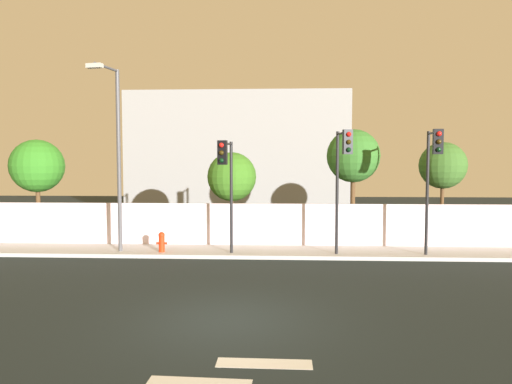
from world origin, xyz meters
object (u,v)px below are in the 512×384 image
at_px(roadside_tree_midright, 353,156).
at_px(roadside_tree_rightmost, 443,166).
at_px(traffic_light_center, 343,165).
at_px(traffic_light_right, 433,165).
at_px(roadside_tree_leftmost, 37,166).
at_px(fire_hydrant, 162,241).
at_px(traffic_light_left, 226,172).
at_px(street_lamp_curbside, 116,146).
at_px(roadside_tree_midleft, 232,177).

relative_size(roadside_tree_midright, roadside_tree_rightmost, 1.12).
bearing_deg(traffic_light_center, traffic_light_right, -1.69).
distance_m(roadside_tree_leftmost, roadside_tree_rightmost, 18.48).
distance_m(traffic_light_center, traffic_light_right, 3.32).
relative_size(fire_hydrant, roadside_tree_midright, 0.15).
distance_m(traffic_light_left, street_lamp_curbside, 4.64).
bearing_deg(roadside_tree_midright, traffic_light_right, -55.69).
relative_size(roadside_tree_leftmost, roadside_tree_rightmost, 1.03).
bearing_deg(roadside_tree_leftmost, traffic_light_right, -11.72).
bearing_deg(traffic_light_center, roadside_tree_leftmost, 165.92).
bearing_deg(traffic_light_right, roadside_tree_midright, 124.31).
relative_size(traffic_light_left, roadside_tree_midleft, 1.05).
height_order(traffic_light_left, roadside_tree_midright, roadside_tree_midright).
bearing_deg(traffic_light_right, roadside_tree_midleft, 155.95).
relative_size(traffic_light_right, roadside_tree_rightmost, 1.03).
xyz_separation_m(traffic_light_center, fire_hydrant, (-7.11, 0.65, -3.06)).
height_order(traffic_light_left, roadside_tree_midleft, traffic_light_left).
bearing_deg(fire_hydrant, traffic_light_right, -4.09).
bearing_deg(traffic_light_right, roadside_tree_leftmost, 168.28).
xyz_separation_m(street_lamp_curbside, fire_hydrant, (1.78, 0.06, -3.82)).
xyz_separation_m(roadside_tree_leftmost, roadside_tree_midright, (14.52, -0.00, 0.44)).
bearing_deg(fire_hydrant, roadside_tree_rightmost, 12.99).
height_order(traffic_light_right, fire_hydrant, traffic_light_right).
distance_m(traffic_light_center, roadside_tree_midleft, 5.71).
height_order(traffic_light_right, roadside_tree_rightmost, traffic_light_right).
xyz_separation_m(traffic_light_right, roadside_tree_midright, (-2.39, 3.51, 0.36)).
bearing_deg(traffic_light_right, traffic_light_center, 178.31).
distance_m(traffic_light_left, roadside_tree_leftmost, 9.83).
xyz_separation_m(street_lamp_curbside, roadside_tree_rightmost, (13.77, 2.83, -0.81)).
xyz_separation_m(traffic_light_right, roadside_tree_rightmost, (1.56, 3.51, -0.06)).
bearing_deg(roadside_tree_leftmost, traffic_light_left, -20.55).
relative_size(traffic_light_right, fire_hydrant, 5.93).
xyz_separation_m(traffic_light_right, roadside_tree_midleft, (-7.86, 3.51, -0.57)).
xyz_separation_m(traffic_light_right, street_lamp_curbside, (-12.21, 0.68, 0.75)).
bearing_deg(traffic_light_left, street_lamp_curbside, 172.13).
bearing_deg(roadside_tree_midright, street_lamp_curbside, -163.92).
bearing_deg(fire_hydrant, street_lamp_curbside, -177.93).
bearing_deg(fire_hydrant, traffic_light_center, -5.20).
xyz_separation_m(traffic_light_left, street_lamp_curbside, (-4.49, 0.62, 1.02)).
bearing_deg(street_lamp_curbside, roadside_tree_rightmost, 11.61).
bearing_deg(traffic_light_left, fire_hydrant, 165.80).
relative_size(street_lamp_curbside, fire_hydrant, 9.01).
bearing_deg(roadside_tree_leftmost, traffic_light_center, -14.08).
bearing_deg(roadside_tree_leftmost, roadside_tree_rightmost, 0.00).
height_order(street_lamp_curbside, roadside_tree_midleft, street_lamp_curbside).
bearing_deg(traffic_light_left, traffic_light_right, -0.45).
bearing_deg(roadside_tree_rightmost, roadside_tree_midright, -180.00).
bearing_deg(roadside_tree_midright, traffic_light_center, -105.13).
distance_m(roadside_tree_midright, roadside_tree_rightmost, 3.98).
bearing_deg(street_lamp_curbside, fire_hydrant, 2.07).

